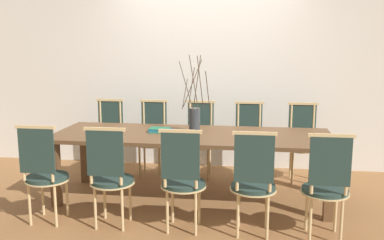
% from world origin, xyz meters
% --- Properties ---
extents(ground_plane, '(16.00, 16.00, 0.00)m').
position_xyz_m(ground_plane, '(0.00, 0.00, 0.00)').
color(ground_plane, olive).
extents(wall_rear, '(12.00, 0.06, 3.20)m').
position_xyz_m(wall_rear, '(0.00, 1.35, 1.60)').
color(wall_rear, silver).
rests_on(wall_rear, ground_plane).
extents(dining_table, '(2.96, 1.01, 0.73)m').
position_xyz_m(dining_table, '(0.00, 0.00, 0.65)').
color(dining_table, brown).
rests_on(dining_table, ground_plane).
extents(chair_near_leftend, '(0.41, 0.41, 0.96)m').
position_xyz_m(chair_near_leftend, '(-1.27, -0.83, 0.50)').
color(chair_near_leftend, '#233833').
rests_on(chair_near_leftend, ground_plane).
extents(chair_near_left, '(0.41, 0.41, 0.96)m').
position_xyz_m(chair_near_left, '(-0.63, -0.83, 0.50)').
color(chair_near_left, '#233833').
rests_on(chair_near_left, ground_plane).
extents(chair_near_center, '(0.41, 0.41, 0.96)m').
position_xyz_m(chair_near_center, '(0.03, -0.83, 0.50)').
color(chair_near_center, '#233833').
rests_on(chair_near_center, ground_plane).
extents(chair_near_right, '(0.41, 0.41, 0.96)m').
position_xyz_m(chair_near_right, '(0.65, -0.83, 0.50)').
color(chair_near_right, '#233833').
rests_on(chair_near_right, ground_plane).
extents(chair_near_rightend, '(0.41, 0.41, 0.96)m').
position_xyz_m(chair_near_rightend, '(1.27, -0.83, 0.50)').
color(chair_near_rightend, '#233833').
rests_on(chair_near_rightend, ground_plane).
extents(chair_far_leftend, '(0.41, 0.41, 0.96)m').
position_xyz_m(chair_far_leftend, '(-1.22, 0.83, 0.50)').
color(chair_far_leftend, '#233833').
rests_on(chair_far_leftend, ground_plane).
extents(chair_far_left, '(0.41, 0.41, 0.96)m').
position_xyz_m(chair_far_left, '(-0.63, 0.83, 0.50)').
color(chair_far_left, '#233833').
rests_on(chair_far_left, ground_plane).
extents(chair_far_center, '(0.41, 0.41, 0.96)m').
position_xyz_m(chair_far_center, '(-0.02, 0.83, 0.50)').
color(chair_far_center, '#233833').
rests_on(chair_far_center, ground_plane).
extents(chair_far_right, '(0.41, 0.41, 0.96)m').
position_xyz_m(chair_far_right, '(0.59, 0.83, 0.50)').
color(chair_far_right, '#233833').
rests_on(chair_far_right, ground_plane).
extents(chair_far_rightend, '(0.41, 0.41, 0.96)m').
position_xyz_m(chair_far_rightend, '(1.25, 0.83, 0.50)').
color(chair_far_rightend, '#233833').
rests_on(chair_far_rightend, ground_plane).
extents(vase_centerpiece, '(0.32, 0.31, 0.84)m').
position_xyz_m(vase_centerpiece, '(0.02, 0.08, 0.88)').
color(vase_centerpiece, '#33383D').
rests_on(vase_centerpiece, dining_table).
extents(book_stack, '(0.26, 0.23, 0.04)m').
position_xyz_m(book_stack, '(-0.36, 0.06, 0.75)').
color(book_stack, '#1E6B4C').
rests_on(book_stack, dining_table).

